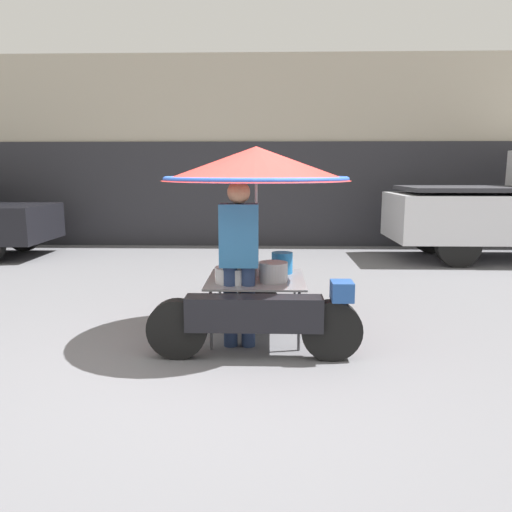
# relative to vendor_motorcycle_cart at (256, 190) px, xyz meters

# --- Properties ---
(ground_plane) EXTENTS (36.00, 36.00, 0.00)m
(ground_plane) POSITION_rel_vendor_motorcycle_cart_xyz_m (-0.28, -0.83, -1.57)
(ground_plane) COLOR slate
(shopfront_building) EXTENTS (28.00, 2.06, 4.34)m
(shopfront_building) POSITION_rel_vendor_motorcycle_cart_xyz_m (-0.28, 7.55, 0.59)
(shopfront_building) COLOR #B2A893
(shopfront_building) RESTS_ON ground
(vendor_motorcycle_cart) EXTENTS (2.02, 1.93, 2.00)m
(vendor_motorcycle_cart) POSITION_rel_vendor_motorcycle_cart_xyz_m (0.00, 0.00, 0.00)
(vendor_motorcycle_cart) COLOR black
(vendor_motorcycle_cart) RESTS_ON ground
(vendor_person) EXTENTS (0.38, 0.22, 1.67)m
(vendor_person) POSITION_rel_vendor_motorcycle_cart_xyz_m (-0.16, -0.25, -0.63)
(vendor_person) COLOR navy
(vendor_person) RESTS_ON ground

